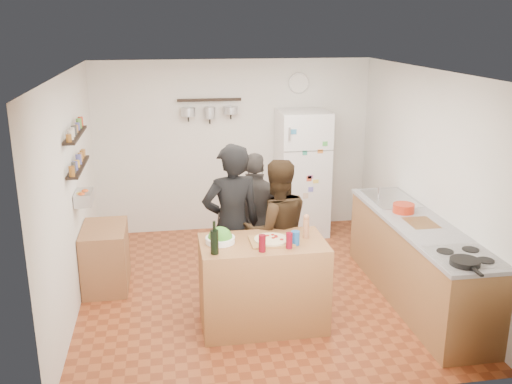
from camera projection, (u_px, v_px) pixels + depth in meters
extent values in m
plane|color=brown|center=(257.00, 288.00, 6.70)|extent=(4.20, 4.20, 0.00)
plane|color=white|center=(258.00, 72.00, 5.98)|extent=(4.20, 4.20, 0.00)
plane|color=silver|center=(234.00, 147.00, 8.32)|extent=(4.00, 0.00, 4.00)
plane|color=silver|center=(71.00, 195.00, 6.02)|extent=(0.00, 4.20, 4.20)
plane|color=silver|center=(426.00, 178.00, 6.65)|extent=(0.00, 4.20, 4.20)
cube|color=#976037|center=(263.00, 284.00, 5.78)|extent=(1.25, 0.72, 0.91)
cube|color=olive|center=(271.00, 241.00, 5.64)|extent=(0.42, 0.34, 0.02)
cylinder|color=beige|center=(271.00, 239.00, 5.63)|extent=(0.34, 0.34, 0.02)
cylinder|color=white|center=(220.00, 240.00, 5.62)|extent=(0.29, 0.29, 0.06)
cylinder|color=black|center=(215.00, 242.00, 5.33)|extent=(0.08, 0.08, 0.23)
cylinder|color=#580711|center=(262.00, 243.00, 5.39)|extent=(0.07, 0.07, 0.17)
cylinder|color=maroon|center=(289.00, 241.00, 5.47)|extent=(0.06, 0.06, 0.16)
cylinder|color=#A46A44|center=(306.00, 228.00, 5.74)|extent=(0.06, 0.06, 0.20)
cylinder|color=#194A8A|center=(295.00, 238.00, 5.56)|extent=(0.08, 0.08, 0.14)
imported|color=black|center=(232.00, 225.00, 6.16)|extent=(0.72, 0.54, 1.80)
imported|color=black|center=(276.00, 231.00, 6.23)|extent=(0.84, 0.68, 1.61)
imported|color=#2E2B29|center=(256.00, 218.00, 6.70)|extent=(0.99, 0.60, 1.57)
cube|color=#9E7042|center=(417.00, 262.00, 6.31)|extent=(0.63, 2.63, 0.90)
cube|color=white|center=(465.00, 257.00, 5.28)|extent=(0.60, 0.62, 0.02)
cylinder|color=black|center=(465.00, 262.00, 5.09)|extent=(0.27, 0.27, 0.05)
cube|color=silver|center=(390.00, 199.00, 6.98)|extent=(0.50, 0.80, 0.03)
cube|color=brown|center=(421.00, 223.00, 6.16)|extent=(0.30, 0.40, 0.02)
cylinder|color=#B52C14|center=(404.00, 208.00, 6.47)|extent=(0.24, 0.24, 0.10)
cube|color=white|center=(302.00, 173.00, 8.24)|extent=(0.70, 0.68, 1.80)
cylinder|color=silver|center=(299.00, 83.00, 8.19)|extent=(0.30, 0.03, 0.30)
cube|color=black|center=(78.00, 167.00, 6.15)|extent=(0.12, 1.00, 0.02)
cube|color=black|center=(75.00, 135.00, 6.05)|extent=(0.12, 1.00, 0.02)
cube|color=silver|center=(84.00, 198.00, 6.26)|extent=(0.18, 0.35, 0.14)
cube|color=#986240|center=(106.00, 257.00, 6.65)|extent=(0.50, 0.80, 0.73)
cube|color=black|center=(209.00, 100.00, 7.97)|extent=(0.90, 0.04, 0.04)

